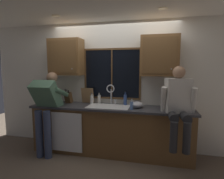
% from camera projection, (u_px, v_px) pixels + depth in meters
% --- Properties ---
extents(back_wall, '(5.39, 0.12, 2.55)m').
position_uv_depth(back_wall, '(114.00, 86.00, 3.74)').
color(back_wall, silver).
rests_on(back_wall, floor).
extents(ceiling_downlight_left, '(0.14, 0.14, 0.01)m').
position_uv_depth(ceiling_downlight_left, '(56.00, 16.00, 3.15)').
color(ceiling_downlight_left, '#FFEAB2').
extents(ceiling_downlight_right, '(0.14, 0.14, 0.01)m').
position_uv_depth(ceiling_downlight_right, '(163.00, 9.00, 2.75)').
color(ceiling_downlight_right, '#FFEAB2').
extents(window_glass, '(1.10, 0.02, 0.95)m').
position_uv_depth(window_glass, '(112.00, 74.00, 3.65)').
color(window_glass, black).
extents(window_frame_top, '(1.17, 0.02, 0.04)m').
position_uv_depth(window_frame_top, '(112.00, 49.00, 3.58)').
color(window_frame_top, brown).
extents(window_frame_bottom, '(1.17, 0.02, 0.04)m').
position_uv_depth(window_frame_bottom, '(112.00, 98.00, 3.71)').
color(window_frame_bottom, brown).
extents(window_frame_left, '(0.03, 0.02, 0.95)m').
position_uv_depth(window_frame_left, '(85.00, 74.00, 3.77)').
color(window_frame_left, brown).
extents(window_frame_right, '(0.03, 0.02, 0.95)m').
position_uv_depth(window_frame_right, '(140.00, 74.00, 3.52)').
color(window_frame_right, brown).
extents(window_mullion_center, '(0.02, 0.02, 0.95)m').
position_uv_depth(window_mullion_center, '(112.00, 74.00, 3.64)').
color(window_mullion_center, brown).
extents(lower_cabinet_run, '(2.99, 0.58, 0.88)m').
position_uv_depth(lower_cabinet_run, '(110.00, 131.00, 3.51)').
color(lower_cabinet_run, brown).
rests_on(lower_cabinet_run, floor).
extents(countertop, '(3.05, 0.62, 0.04)m').
position_uv_depth(countertop, '(110.00, 108.00, 3.43)').
color(countertop, '#38383D').
rests_on(countertop, lower_cabinet_run).
extents(dishwasher_front, '(0.60, 0.02, 0.74)m').
position_uv_depth(dishwasher_front, '(67.00, 132.00, 3.37)').
color(dishwasher_front, white).
extents(upper_cabinet_left, '(0.66, 0.36, 0.72)m').
position_uv_depth(upper_cabinet_left, '(66.00, 57.00, 3.66)').
color(upper_cabinet_left, brown).
extents(upper_cabinet_right, '(0.66, 0.36, 0.72)m').
position_uv_depth(upper_cabinet_right, '(159.00, 56.00, 3.25)').
color(upper_cabinet_right, brown).
extents(sink, '(0.80, 0.46, 0.21)m').
position_uv_depth(sink, '(109.00, 111.00, 3.46)').
color(sink, silver).
rests_on(sink, lower_cabinet_run).
extents(faucet, '(0.18, 0.09, 0.40)m').
position_uv_depth(faucet, '(111.00, 92.00, 3.59)').
color(faucet, silver).
rests_on(faucet, countertop).
extents(person_standing, '(0.53, 0.69, 1.57)m').
position_uv_depth(person_standing, '(47.00, 105.00, 3.38)').
color(person_standing, '#384260').
rests_on(person_standing, floor).
extents(person_sitting_on_counter, '(0.54, 0.64, 1.26)m').
position_uv_depth(person_sitting_on_counter, '(178.00, 102.00, 2.89)').
color(person_sitting_on_counter, '#262628').
rests_on(person_sitting_on_counter, countertop).
extents(knife_block, '(0.12, 0.18, 0.32)m').
position_uv_depth(knife_block, '(68.00, 98.00, 3.76)').
color(knife_block, brown).
rests_on(knife_block, countertop).
extents(cutting_board, '(0.26, 0.09, 0.32)m').
position_uv_depth(cutting_board, '(88.00, 96.00, 3.75)').
color(cutting_board, '#997047').
rests_on(cutting_board, countertop).
extents(mixing_bowl, '(0.24, 0.24, 0.12)m').
position_uv_depth(mixing_bowl, '(136.00, 105.00, 3.34)').
color(mixing_bowl, '#B7B7BC').
rests_on(mixing_bowl, countertop).
extents(soap_dispenser, '(0.06, 0.07, 0.19)m').
position_uv_depth(soap_dispenser, '(132.00, 105.00, 3.18)').
color(soap_dispenser, '#668CCC').
rests_on(soap_dispenser, countertop).
extents(bottle_green_glass, '(0.07, 0.07, 0.22)m').
position_uv_depth(bottle_green_glass, '(92.00, 99.00, 3.68)').
color(bottle_green_glass, silver).
rests_on(bottle_green_glass, countertop).
extents(bottle_tall_clear, '(0.07, 0.07, 0.26)m').
position_uv_depth(bottle_tall_clear, '(125.00, 99.00, 3.57)').
color(bottle_tall_clear, '#334C8C').
rests_on(bottle_tall_clear, countertop).
extents(bottle_amber_small, '(0.06, 0.06, 0.22)m').
position_uv_depth(bottle_amber_small, '(99.00, 99.00, 3.72)').
color(bottle_amber_small, silver).
rests_on(bottle_amber_small, countertop).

